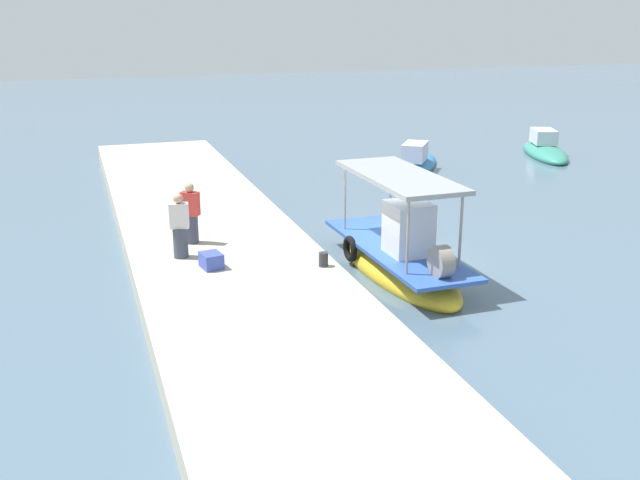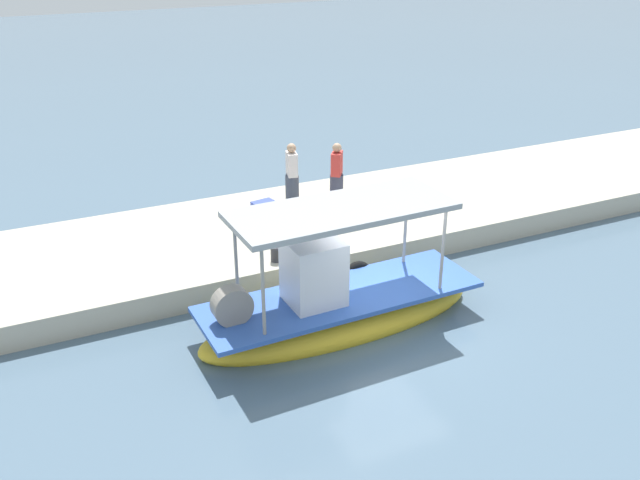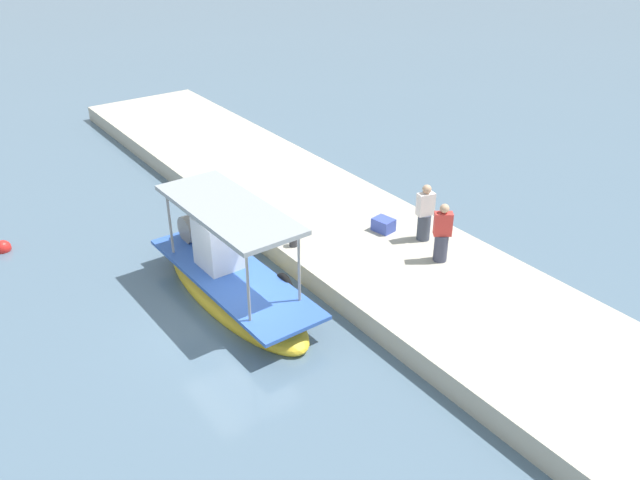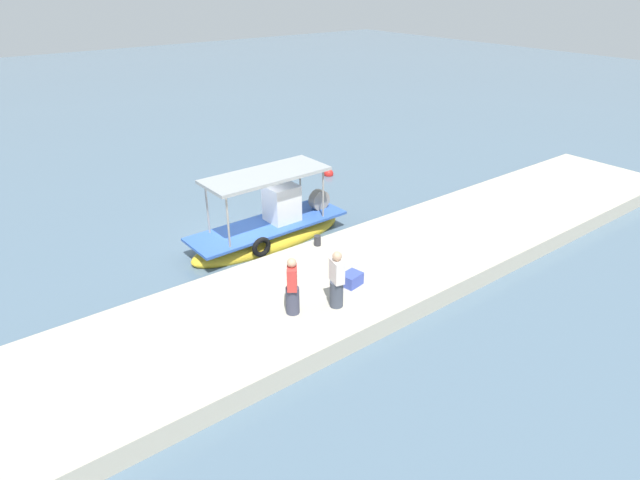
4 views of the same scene
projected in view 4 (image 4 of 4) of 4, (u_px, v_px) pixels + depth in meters
ground_plane at (245, 245)px, 19.87m from camera, size 120.00×120.00×0.00m
dock_quay at (322, 292)px, 16.37m from camera, size 36.00×5.06×0.62m
main_fishing_boat at (271, 230)px, 19.90m from camera, size 6.38×2.11×3.07m
fisherman_near_bollard at (337, 282)px, 14.79m from camera, size 0.46×0.53×1.72m
fisherman_by_crate at (292, 289)px, 14.49m from camera, size 0.53×0.55×1.70m
mooring_bollard at (317, 241)px, 18.41m from camera, size 0.24×0.24×0.36m
cargo_crate at (352, 279)px, 16.06m from camera, size 0.67×0.57×0.39m
marker_buoy at (329, 174)px, 26.60m from camera, size 0.47×0.47×0.47m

